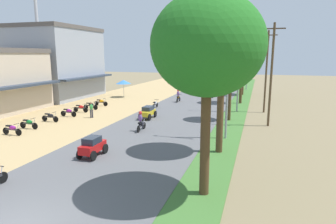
{
  "coord_description": "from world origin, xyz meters",
  "views": [
    {
      "loc": [
        8.01,
        -7.33,
        6.24
      ],
      "look_at": [
        0.76,
        15.88,
        1.46
      ],
      "focal_mm": 31.34,
      "sensor_mm": 36.0,
      "label": 1
    }
  ],
  "objects_px": {
    "parked_motorbike_second": "(29,123)",
    "parked_motorbike_third": "(50,117)",
    "parked_motorbike_fourth": "(69,112)",
    "parked_motorbike_nearest": "(12,129)",
    "parked_motorbike_seventh": "(101,102)",
    "parked_motorbike_fifth": "(81,108)",
    "streetlamp_near": "(228,76)",
    "vendor_umbrella": "(123,82)",
    "utility_pole_far": "(271,74)",
    "parked_motorbike_sixth": "(91,105)",
    "utility_pole_near": "(266,71)",
    "median_tree_third": "(231,63)",
    "pedestrian_on_shoulder": "(91,109)",
    "median_tree_second": "(223,32)",
    "car_hatchback_red": "(92,146)",
    "median_tree_fourth": "(243,46)",
    "motorbike_ahead_third": "(141,122)",
    "car_hatchback_white": "(211,93)",
    "median_tree_nearest": "(208,46)",
    "car_sedan_yellow": "(148,112)",
    "streetlamp_mid": "(239,71)",
    "motorbike_ahead_fifth": "(178,96)",
    "median_tree_fifth": "(244,53)",
    "streetlamp_far": "(247,66)"
  },
  "relations": [
    {
      "from": "parked_motorbike_nearest",
      "to": "median_tree_nearest",
      "type": "relative_size",
      "value": 0.21
    },
    {
      "from": "median_tree_fifth",
      "to": "motorbike_ahead_third",
      "type": "xyz_separation_m",
      "value": [
        -6.57,
        -25.29,
        -5.6
      ]
    },
    {
      "from": "car_sedan_yellow",
      "to": "car_hatchback_white",
      "type": "xyz_separation_m",
      "value": [
        3.49,
        16.44,
        0.01
      ]
    },
    {
      "from": "parked_motorbike_fifth",
      "to": "car_hatchback_white",
      "type": "height_order",
      "value": "car_hatchback_white"
    },
    {
      "from": "parked_motorbike_second",
      "to": "vendor_umbrella",
      "type": "relative_size",
      "value": 0.71
    },
    {
      "from": "parked_motorbike_sixth",
      "to": "utility_pole_near",
      "type": "xyz_separation_m",
      "value": [
        18.83,
        4.46,
        4.0
      ]
    },
    {
      "from": "parked_motorbike_sixth",
      "to": "streetlamp_near",
      "type": "relative_size",
      "value": 0.22
    },
    {
      "from": "parked_motorbike_seventh",
      "to": "vendor_umbrella",
      "type": "distance_m",
      "value": 7.92
    },
    {
      "from": "streetlamp_near",
      "to": "motorbike_ahead_third",
      "type": "relative_size",
      "value": 4.47
    },
    {
      "from": "median_tree_fourth",
      "to": "streetlamp_mid",
      "type": "relative_size",
      "value": 1.2
    },
    {
      "from": "parked_motorbike_nearest",
      "to": "median_tree_nearest",
      "type": "distance_m",
      "value": 17.92
    },
    {
      "from": "parked_motorbike_second",
      "to": "parked_motorbike_fourth",
      "type": "height_order",
      "value": "same"
    },
    {
      "from": "parked_motorbike_third",
      "to": "streetlamp_near",
      "type": "relative_size",
      "value": 0.22
    },
    {
      "from": "parked_motorbike_fourth",
      "to": "utility_pole_far",
      "type": "xyz_separation_m",
      "value": [
        19.19,
        2.11,
        4.07
      ]
    },
    {
      "from": "car_sedan_yellow",
      "to": "motorbike_ahead_third",
      "type": "height_order",
      "value": "motorbike_ahead_third"
    },
    {
      "from": "parked_motorbike_fifth",
      "to": "pedestrian_on_shoulder",
      "type": "xyz_separation_m",
      "value": [
        2.68,
        -2.16,
        0.41
      ]
    },
    {
      "from": "parked_motorbike_second",
      "to": "parked_motorbike_third",
      "type": "distance_m",
      "value": 2.75
    },
    {
      "from": "median_tree_nearest",
      "to": "car_hatchback_red",
      "type": "height_order",
      "value": "median_tree_nearest"
    },
    {
      "from": "utility_pole_near",
      "to": "car_hatchback_white",
      "type": "xyz_separation_m",
      "value": [
        -7.4,
        9.44,
        -3.8
      ]
    },
    {
      "from": "streetlamp_near",
      "to": "median_tree_fifth",
      "type": "bearing_deg",
      "value": 90.65
    },
    {
      "from": "parked_motorbike_sixth",
      "to": "pedestrian_on_shoulder",
      "type": "bearing_deg",
      "value": -57.22
    },
    {
      "from": "utility_pole_near",
      "to": "median_tree_nearest",
      "type": "bearing_deg",
      "value": -97.47
    },
    {
      "from": "median_tree_fourth",
      "to": "car_hatchback_red",
      "type": "height_order",
      "value": "median_tree_fourth"
    },
    {
      "from": "median_tree_nearest",
      "to": "car_hatchback_white",
      "type": "height_order",
      "value": "median_tree_nearest"
    },
    {
      "from": "vendor_umbrella",
      "to": "median_tree_fifth",
      "type": "height_order",
      "value": "median_tree_fifth"
    },
    {
      "from": "parked_motorbike_second",
      "to": "median_tree_fourth",
      "type": "distance_m",
      "value": 25.78
    },
    {
      "from": "car_sedan_yellow",
      "to": "median_tree_second",
      "type": "bearing_deg",
      "value": -44.82
    },
    {
      "from": "parked_motorbike_sixth",
      "to": "vendor_umbrella",
      "type": "xyz_separation_m",
      "value": [
        -0.79,
        10.18,
        1.75
      ]
    },
    {
      "from": "utility_pole_far",
      "to": "vendor_umbrella",
      "type": "bearing_deg",
      "value": 148.69
    },
    {
      "from": "parked_motorbike_second",
      "to": "median_tree_third",
      "type": "height_order",
      "value": "median_tree_third"
    },
    {
      "from": "median_tree_third",
      "to": "streetlamp_near",
      "type": "distance_m",
      "value": 6.4
    },
    {
      "from": "parked_motorbike_nearest",
      "to": "parked_motorbike_third",
      "type": "xyz_separation_m",
      "value": [
        -0.29,
        4.75,
        0.0
      ]
    },
    {
      "from": "parked_motorbike_fourth",
      "to": "parked_motorbike_third",
      "type": "bearing_deg",
      "value": -94.8
    },
    {
      "from": "parked_motorbike_fifth",
      "to": "car_hatchback_red",
      "type": "distance_m",
      "value": 14.92
    },
    {
      "from": "streetlamp_mid",
      "to": "motorbike_ahead_fifth",
      "type": "height_order",
      "value": "streetlamp_mid"
    },
    {
      "from": "parked_motorbike_seventh",
      "to": "parked_motorbike_fifth",
      "type": "bearing_deg",
      "value": -90.99
    },
    {
      "from": "utility_pole_far",
      "to": "car_sedan_yellow",
      "type": "height_order",
      "value": "utility_pole_far"
    },
    {
      "from": "parked_motorbike_third",
      "to": "parked_motorbike_fourth",
      "type": "relative_size",
      "value": 1.0
    },
    {
      "from": "parked_motorbike_nearest",
      "to": "parked_motorbike_second",
      "type": "height_order",
      "value": "same"
    },
    {
      "from": "utility_pole_far",
      "to": "car_hatchback_white",
      "type": "xyz_separation_m",
      "value": [
        -7.71,
        15.84,
        -3.88
      ]
    },
    {
      "from": "streetlamp_far",
      "to": "motorbike_ahead_fifth",
      "type": "bearing_deg",
      "value": -114.93
    },
    {
      "from": "parked_motorbike_seventh",
      "to": "car_hatchback_white",
      "type": "xyz_separation_m",
      "value": [
        11.55,
        11.41,
        0.19
      ]
    },
    {
      "from": "parked_motorbike_second",
      "to": "median_tree_second",
      "type": "bearing_deg",
      "value": -4.28
    },
    {
      "from": "median_tree_third",
      "to": "motorbike_ahead_fifth",
      "type": "distance_m",
      "value": 12.64
    },
    {
      "from": "parked_motorbike_fourth",
      "to": "median_tree_nearest",
      "type": "distance_m",
      "value": 21.26
    },
    {
      "from": "car_hatchback_red",
      "to": "motorbike_ahead_third",
      "type": "distance_m",
      "value": 6.59
    },
    {
      "from": "motorbike_ahead_third",
      "to": "median_tree_second",
      "type": "bearing_deg",
      "value": -26.21
    },
    {
      "from": "streetlamp_mid",
      "to": "motorbike_ahead_third",
      "type": "relative_size",
      "value": 4.28
    },
    {
      "from": "parked_motorbike_third",
      "to": "motorbike_ahead_fifth",
      "type": "xyz_separation_m",
      "value": [
        8.35,
        14.74,
        0.3
      ]
    },
    {
      "from": "median_tree_second",
      "to": "car_hatchback_red",
      "type": "relative_size",
      "value": 4.98
    }
  ]
}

